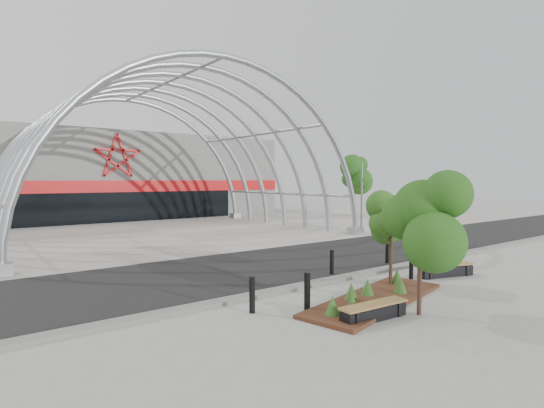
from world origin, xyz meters
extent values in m
plane|color=gray|center=(0.00, 0.00, 0.00)|extent=(140.00, 140.00, 0.00)
cube|color=black|center=(0.00, 3.50, 0.01)|extent=(140.00, 7.00, 0.02)
cube|color=#A29C92|center=(0.00, 15.50, 0.02)|extent=(60.00, 17.00, 0.04)
cube|color=slate|center=(0.00, -0.25, 0.06)|extent=(60.00, 0.50, 0.12)
cube|color=slate|center=(0.00, 33.50, 4.00)|extent=(34.00, 15.00, 8.00)
cube|color=black|center=(0.00, 26.05, 1.30)|extent=(22.00, 0.25, 2.60)
cube|color=red|center=(0.00, 26.05, 3.10)|extent=(34.00, 0.30, 1.00)
torus|color=#A3A9AF|center=(0.00, 8.00, 0.00)|extent=(20.36, 0.36, 20.36)
torus|color=#A3A9AF|center=(0.00, 10.50, 0.00)|extent=(20.36, 0.36, 20.36)
torus|color=#A3A9AF|center=(0.00, 13.00, 0.00)|extent=(20.36, 0.36, 20.36)
torus|color=#A3A9AF|center=(0.00, 15.50, 0.00)|extent=(20.36, 0.36, 20.36)
torus|color=#A3A9AF|center=(0.00, 18.00, 0.00)|extent=(20.36, 0.36, 20.36)
torus|color=#A3A9AF|center=(0.00, 20.50, 0.00)|extent=(20.36, 0.36, 20.36)
torus|color=#A3A9AF|center=(0.00, 23.00, 0.00)|extent=(20.36, 0.36, 20.36)
cylinder|color=#A3A9AF|center=(9.66, 15.50, 2.59)|extent=(0.20, 15.00, 0.20)
cylinder|color=#A3A9AF|center=(7.07, 15.50, 7.07)|extent=(0.20, 15.00, 0.20)
cylinder|color=#A3A9AF|center=(0.00, 15.50, 10.00)|extent=(0.20, 15.00, 0.20)
cylinder|color=#A3A9AF|center=(-7.07, 15.50, 7.07)|extent=(0.20, 15.00, 0.20)
cube|color=#A3A9AF|center=(-10.00, 8.00, 0.25)|extent=(0.80, 0.80, 0.50)
cube|color=#A3A9AF|center=(10.00, 8.00, 0.25)|extent=(0.80, 0.80, 0.50)
cube|color=#A3A9AF|center=(10.00, 23.00, 0.25)|extent=(0.80, 0.80, 0.50)
cube|color=#3F1E16|center=(-1.21, -2.83, 0.06)|extent=(6.14, 3.04, 0.11)
cone|color=#376424|center=(-2.93, -3.45, 0.37)|extent=(0.41, 0.41, 0.51)
cone|color=#376424|center=(-1.17, -2.48, 0.37)|extent=(0.41, 0.41, 0.51)
cone|color=#376424|center=(-0.14, -2.94, 0.37)|extent=(0.41, 0.41, 0.51)
cone|color=#376424|center=(-1.97, -2.54, 0.37)|extent=(0.41, 0.41, 0.51)
cone|color=#376424|center=(0.73, -2.17, 0.37)|extent=(0.41, 0.41, 0.51)
cone|color=#376424|center=(-3.45, -3.21, 0.37)|extent=(0.41, 0.41, 0.51)
cylinder|color=slate|center=(11.16, 8.50, 2.40)|extent=(0.13, 0.13, 4.79)
imported|color=black|center=(11.16, 8.50, 3.45)|extent=(0.23, 0.68, 0.13)
cylinder|color=black|center=(-1.30, -4.38, 0.98)|extent=(0.12, 0.12, 1.96)
ellipsoid|color=#17420C|center=(-1.30, -4.38, 2.76)|extent=(1.68, 1.68, 2.14)
cylinder|color=black|center=(0.51, -2.06, 0.87)|extent=(0.12, 0.12, 1.74)
ellipsoid|color=#285214|center=(0.51, -2.06, 2.45)|extent=(1.44, 1.44, 1.90)
cube|color=black|center=(-2.63, -3.92, 0.18)|extent=(2.09, 0.54, 0.35)
cube|color=black|center=(-3.40, -3.86, 0.21)|extent=(0.16, 0.46, 0.41)
cube|color=black|center=(-1.85, -3.97, 0.21)|extent=(0.16, 0.46, 0.41)
cube|color=brown|center=(-2.63, -3.92, 0.41)|extent=(2.14, 0.62, 0.06)
cube|color=black|center=(3.54, -2.30, 0.19)|extent=(2.29, 1.10, 0.38)
cube|color=black|center=(2.73, -2.04, 0.23)|extent=(0.28, 0.52, 0.45)
cube|color=black|center=(4.35, -2.56, 0.23)|extent=(0.28, 0.52, 0.45)
cube|color=brown|center=(3.54, -2.30, 0.45)|extent=(2.36, 1.20, 0.07)
cylinder|color=black|center=(-4.85, -1.50, 0.51)|extent=(0.16, 0.16, 1.02)
cylinder|color=black|center=(-3.54, -2.32, 0.55)|extent=(0.18, 0.18, 1.10)
cylinder|color=black|center=(0.29, 0.54, 0.48)|extent=(0.15, 0.15, 0.96)
cylinder|color=black|center=(3.83, 0.63, 0.57)|extent=(0.18, 0.18, 1.14)
cylinder|color=black|center=(2.13, -1.75, 0.49)|extent=(0.16, 0.16, 0.97)
cylinder|color=black|center=(21.00, 18.00, 1.51)|extent=(0.20, 0.20, 3.03)
ellipsoid|color=#174811|center=(21.00, 18.00, 4.26)|extent=(2.70, 2.70, 3.30)
camera|label=1|loc=(-11.37, -11.04, 3.69)|focal=28.00mm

